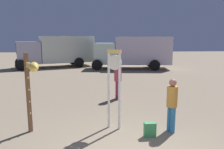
{
  "coord_description": "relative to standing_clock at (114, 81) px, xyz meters",
  "views": [
    {
      "loc": [
        -0.85,
        -3.87,
        2.62
      ],
      "look_at": [
        -0.11,
        4.55,
        1.2
      ],
      "focal_mm": 33.73,
      "sensor_mm": 36.0,
      "label": 1
    }
  ],
  "objects": [
    {
      "name": "backpack",
      "position": [
        0.91,
        -0.67,
        -1.23
      ],
      "size": [
        0.32,
        0.18,
        0.4
      ],
      "color": "#3F9858",
      "rests_on": "ground_plane"
    },
    {
      "name": "person_distant",
      "position": [
        0.47,
        3.06,
        -0.49
      ],
      "size": [
        0.32,
        0.32,
        1.67
      ],
      "color": "#B5376C",
      "rests_on": "ground_plane"
    },
    {
      "name": "arrow_sign",
      "position": [
        -2.26,
        -0.27,
        0.07
      ],
      "size": [
        0.64,
        0.85,
        2.25
      ],
      "color": "brown",
      "rests_on": "ground_plane"
    },
    {
      "name": "person_near_clock",
      "position": [
        1.59,
        -0.41,
        -0.56
      ],
      "size": [
        0.3,
        0.3,
        1.54
      ],
      "color": "teal",
      "rests_on": "ground_plane"
    },
    {
      "name": "box_truck_near",
      "position": [
        3.07,
        12.7,
        0.13
      ],
      "size": [
        7.07,
        3.29,
        2.83
      ],
      "color": "silver",
      "rests_on": "ground_plane"
    },
    {
      "name": "standing_clock",
      "position": [
        0.0,
        0.0,
        0.0
      ],
      "size": [
        0.42,
        0.27,
        2.33
      ],
      "color": "white",
      "rests_on": "ground_plane"
    },
    {
      "name": "box_truck_far",
      "position": [
        -3.92,
        14.52,
        0.17
      ],
      "size": [
        7.5,
        4.6,
        2.9
      ],
      "color": "silver",
      "rests_on": "ground_plane"
    }
  ]
}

